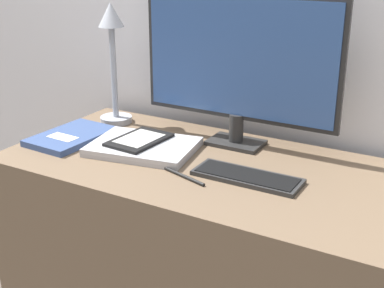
{
  "coord_description": "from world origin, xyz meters",
  "views": [
    {
      "loc": [
        0.64,
        -1.0,
        1.34
      ],
      "look_at": [
        -0.04,
        0.2,
        0.81
      ],
      "focal_mm": 50.0,
      "sensor_mm": 36.0,
      "label": 1
    }
  ],
  "objects": [
    {
      "name": "keyboard",
      "position": [
        0.14,
        0.18,
        0.76
      ],
      "size": [
        0.29,
        0.1,
        0.01
      ],
      "color": "#282828",
      "rests_on": "desk"
    },
    {
      "name": "laptop",
      "position": [
        -0.22,
        0.21,
        0.77
      ],
      "size": [
        0.34,
        0.27,
        0.02
      ],
      "color": "#A3A3A8",
      "rests_on": "desk"
    },
    {
      "name": "ereader",
      "position": [
        -0.24,
        0.22,
        0.78
      ],
      "size": [
        0.14,
        0.2,
        0.01
      ],
      "color": "black",
      "rests_on": "laptop"
    },
    {
      "name": "desk_lamp",
      "position": [
        -0.45,
        0.39,
        1.0
      ],
      "size": [
        0.11,
        0.11,
        0.4
      ],
      "color": "#999EA8",
      "rests_on": "desk"
    },
    {
      "name": "monitor",
      "position": [
        -0.0,
        0.4,
        1.01
      ],
      "size": [
        0.62,
        0.11,
        0.45
      ],
      "color": "#262626",
      "rests_on": "desk"
    },
    {
      "name": "notebook",
      "position": [
        -0.47,
        0.18,
        0.76
      ],
      "size": [
        0.18,
        0.27,
        0.02
      ],
      "color": "#334775",
      "rests_on": "desk"
    },
    {
      "name": "pen",
      "position": [
        -0.01,
        0.11,
        0.76
      ],
      "size": [
        0.15,
        0.05,
        0.01
      ],
      "color": "black",
      "rests_on": "desk"
    },
    {
      "name": "desk",
      "position": [
        0.0,
        0.22,
        0.38
      ],
      "size": [
        1.17,
        0.57,
        0.75
      ],
      "color": "brown",
      "rests_on": "ground_plane"
    }
  ]
}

